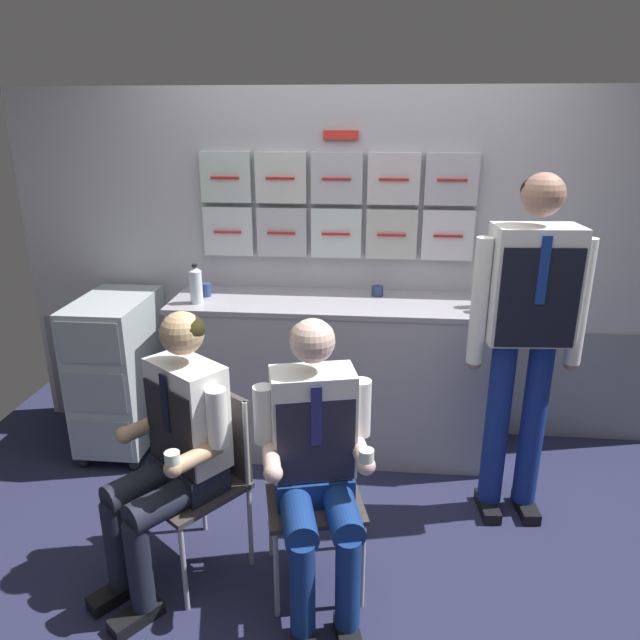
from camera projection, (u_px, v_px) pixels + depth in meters
ground at (336, 575)px, 2.71m from camera, size 4.80×4.80×0.04m
galley_bulkhead at (352, 272)px, 3.64m from camera, size 4.20×0.14×2.15m
galley_counter at (339, 376)px, 3.57m from camera, size 1.97×0.53×0.97m
service_trolley at (119, 370)px, 3.58m from camera, size 0.40×0.65×0.97m
folding_chair_left at (207, 461)px, 2.63m from camera, size 0.56×0.56×0.84m
crew_member_left at (173, 443)px, 2.46m from camera, size 0.61×0.66×1.24m
folding_chair_center at (311, 468)px, 2.57m from camera, size 0.48×0.48×0.84m
crew_member_center at (316, 457)px, 2.37m from camera, size 0.50×0.65×1.24m
crew_member_standing at (528, 321)px, 2.79m from camera, size 0.55×0.28×1.75m
water_bottle_tall at (196, 285)px, 3.34m from camera, size 0.07×0.07×0.23m
water_bottle_short at (490, 284)px, 3.27m from camera, size 0.07×0.07×0.28m
coffee_cup_white at (377, 290)px, 3.50m from camera, size 0.07×0.07×0.06m
espresso_cup_small at (206, 289)px, 3.49m from camera, size 0.06×0.06×0.08m
paper_cup_tan at (480, 304)px, 3.21m from camera, size 0.07×0.07×0.09m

